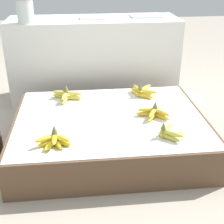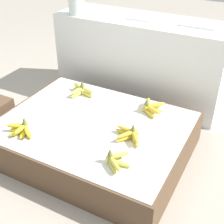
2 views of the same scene
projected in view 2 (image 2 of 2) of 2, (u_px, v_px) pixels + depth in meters
The scene contains 11 objects.
ground_plane at pixel (95, 151), 2.26m from camera, with size 10.00×10.00×0.00m, color #A89E8E.
display_platform at pixel (94, 137), 2.20m from camera, with size 1.27×0.98×0.24m.
back_vendor_table at pixel (140, 60), 2.75m from camera, with size 1.47×0.47×0.73m.
banana_bunch_front_left at pixel (22, 129), 2.01m from camera, with size 0.21×0.14×0.11m.
banana_bunch_front_midleft at pixel (115, 160), 1.77m from camera, with size 0.16×0.21×0.10m.
banana_bunch_middle_midleft at pixel (130, 134), 1.97m from camera, with size 0.22×0.15×0.10m.
banana_bunch_back_left at pixel (81, 90), 2.46m from camera, with size 0.23×0.19×0.11m.
banana_bunch_back_midleft at pixel (151, 107), 2.24m from camera, with size 0.19×0.21×0.11m.
glass_jar at pixel (76, 3), 2.60m from camera, with size 0.14×0.14×0.19m.
foam_tray_white at pixel (141, 18), 2.54m from camera, with size 0.21×0.14×0.02m.
foam_tray_dark at pixel (200, 24), 2.39m from camera, with size 0.27×0.19×0.02m.
Camera 2 is at (0.94, -1.49, 1.46)m, focal length 50.00 mm.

